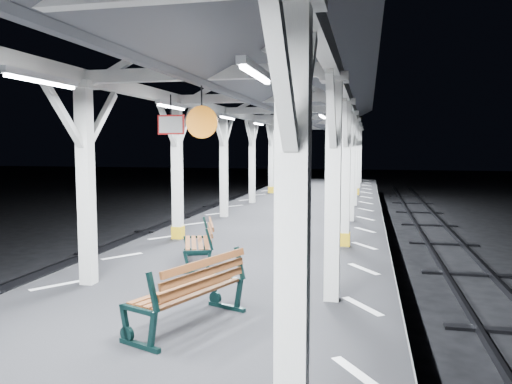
% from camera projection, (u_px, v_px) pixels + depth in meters
% --- Properties ---
extents(ground, '(120.00, 120.00, 0.00)m').
position_uv_depth(ground, '(236.00, 312.00, 9.89)').
color(ground, black).
rests_on(ground, ground).
extents(platform, '(6.00, 50.00, 1.00)m').
position_uv_depth(platform, '(236.00, 287.00, 9.84)').
color(platform, black).
rests_on(platform, ground).
extents(hazard_stripes_left, '(1.00, 48.00, 0.01)m').
position_uv_depth(hazard_stripes_left, '(122.00, 256.00, 10.33)').
color(hazard_stripes_left, silver).
rests_on(hazard_stripes_left, platform).
extents(hazard_stripes_right, '(1.00, 48.00, 0.01)m').
position_uv_depth(hazard_stripes_right, '(364.00, 269.00, 9.26)').
color(hazard_stripes_right, silver).
rests_on(hazard_stripes_right, platform).
extents(track_left, '(2.20, 60.00, 0.16)m').
position_uv_depth(track_left, '(17.00, 292.00, 10.97)').
color(track_left, '#2D2D33').
rests_on(track_left, ground).
extents(track_right, '(2.20, 60.00, 0.16)m').
position_uv_depth(track_right, '(510.00, 328.00, 8.79)').
color(track_right, '#2D2D33').
rests_on(track_right, ground).
extents(canopy, '(5.40, 49.00, 4.65)m').
position_uv_depth(canopy, '(235.00, 78.00, 9.45)').
color(canopy, silver).
rests_on(canopy, platform).
extents(bench_near, '(1.19, 1.81, 0.92)m').
position_uv_depth(bench_near, '(193.00, 290.00, 6.24)').
color(bench_near, black).
rests_on(bench_near, platform).
extents(bench_mid, '(1.05, 1.62, 0.83)m').
position_uv_depth(bench_mid, '(202.00, 241.00, 9.67)').
color(bench_mid, black).
rests_on(bench_mid, platform).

